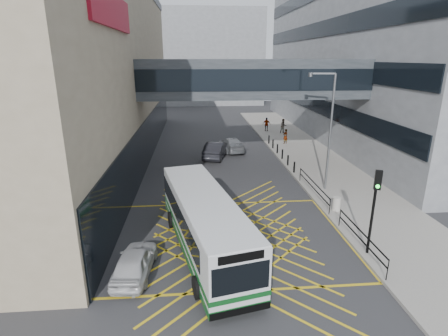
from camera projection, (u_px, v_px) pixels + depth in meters
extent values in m
plane|color=#333335|center=(230.00, 237.00, 18.56)|extent=(120.00, 120.00, 0.00)
cube|color=gray|center=(3.00, 71.00, 29.88)|extent=(24.00, 42.00, 16.00)
cube|color=black|center=(150.00, 137.00, 32.66)|extent=(0.10, 41.50, 4.00)
cube|color=maroon|center=(112.00, 10.00, 18.39)|extent=(0.18, 9.00, 1.80)
cube|color=gray|center=(416.00, 49.00, 40.24)|extent=(24.00, 44.00, 20.00)
cube|color=black|center=(311.00, 103.00, 41.09)|extent=(0.10, 43.50, 1.60)
cube|color=black|center=(313.00, 68.00, 39.88)|extent=(0.10, 43.50, 1.60)
cube|color=black|center=(316.00, 30.00, 38.67)|extent=(0.10, 43.50, 1.60)
cube|color=gray|center=(192.00, 58.00, 72.64)|extent=(28.00, 16.00, 18.00)
cube|color=#34393E|center=(253.00, 79.00, 27.92)|extent=(20.00, 4.00, 3.00)
cube|color=black|center=(257.00, 80.00, 26.00)|extent=(19.50, 0.06, 1.60)
cube|color=black|center=(249.00, 77.00, 29.84)|extent=(19.50, 0.06, 1.60)
cube|color=gray|center=(308.00, 156.00, 33.50)|extent=(6.00, 54.00, 0.16)
cube|color=gold|center=(230.00, 237.00, 18.56)|extent=(12.00, 9.00, 0.01)
cube|color=silver|center=(204.00, 222.00, 16.81)|extent=(4.50, 10.48, 2.51)
cube|color=#0D4318|center=(205.00, 242.00, 17.15)|extent=(4.54, 10.52, 0.32)
cube|color=#0D4318|center=(205.00, 233.00, 17.00)|extent=(4.56, 10.52, 0.20)
cube|color=black|center=(202.00, 211.00, 17.22)|extent=(4.27, 9.22, 0.98)
cube|color=black|center=(241.00, 278.00, 12.12)|extent=(2.10, 0.54, 1.11)
cube|color=black|center=(241.00, 258.00, 11.85)|extent=(1.64, 0.42, 0.33)
cube|color=silver|center=(204.00, 197.00, 16.43)|extent=(4.46, 10.38, 0.09)
cube|color=black|center=(240.00, 311.00, 12.51)|extent=(2.29, 0.60, 0.28)
cube|color=black|center=(184.00, 203.00, 21.80)|extent=(2.29, 0.60, 0.28)
cylinder|color=black|center=(197.00, 287.00, 13.78)|extent=(0.46, 0.96, 0.93)
cylinder|color=black|center=(252.00, 277.00, 14.45)|extent=(0.46, 0.96, 0.93)
cylinder|color=black|center=(171.00, 220.00, 19.52)|extent=(0.46, 0.96, 0.93)
cylinder|color=black|center=(212.00, 214.00, 20.19)|extent=(0.46, 0.96, 0.93)
imported|color=#BBBBBD|center=(135.00, 262.00, 15.21)|extent=(1.98, 4.13, 1.27)
imported|color=#222228|center=(216.00, 150.00, 33.10)|extent=(3.19, 5.29, 1.55)
imported|color=gray|center=(231.00, 144.00, 35.43)|extent=(2.73, 4.91, 1.44)
cylinder|color=black|center=(372.00, 219.00, 16.27)|extent=(0.16, 0.16, 3.57)
cube|color=black|center=(378.00, 180.00, 15.46)|extent=(0.34, 0.28, 0.89)
sphere|color=#19E533|center=(378.00, 186.00, 15.44)|extent=(0.22, 0.22, 0.17)
cylinder|color=slate|center=(330.00, 134.00, 23.75)|extent=(0.18, 0.18, 7.97)
cube|color=slate|center=(323.00, 73.00, 22.60)|extent=(1.59, 0.36, 0.10)
cylinder|color=slate|center=(311.00, 75.00, 22.69)|extent=(0.32, 0.32, 0.25)
cylinder|color=#ADA89E|center=(336.00, 204.00, 21.31)|extent=(0.49, 0.49, 0.85)
cube|color=black|center=(361.00, 232.00, 16.82)|extent=(0.05, 5.00, 0.05)
cube|color=black|center=(360.00, 239.00, 16.94)|extent=(0.05, 5.00, 0.05)
cube|color=black|center=(314.00, 182.00, 23.46)|extent=(0.05, 6.00, 0.05)
cube|color=black|center=(313.00, 188.00, 23.58)|extent=(0.05, 6.00, 0.05)
cylinder|color=black|center=(388.00, 270.00, 14.58)|extent=(0.04, 0.04, 1.00)
cylinder|color=black|center=(340.00, 218.00, 19.33)|extent=(0.04, 0.04, 1.00)
cylinder|color=black|center=(330.00, 207.00, 20.75)|extent=(0.04, 0.04, 1.00)
cylinder|color=black|center=(300.00, 174.00, 26.45)|extent=(0.04, 0.04, 1.00)
cylinder|color=black|center=(294.00, 167.00, 28.37)|extent=(0.14, 0.14, 0.90)
cylinder|color=black|center=(288.00, 160.00, 30.27)|extent=(0.14, 0.14, 0.90)
cylinder|color=black|center=(282.00, 154.00, 32.17)|extent=(0.14, 0.14, 0.90)
cylinder|color=black|center=(277.00, 149.00, 34.07)|extent=(0.14, 0.14, 0.90)
cylinder|color=black|center=(273.00, 144.00, 35.97)|extent=(0.14, 0.14, 0.90)
cylinder|color=black|center=(269.00, 139.00, 37.86)|extent=(0.14, 0.14, 0.90)
imported|color=gray|center=(285.00, 136.00, 37.76)|extent=(0.77, 0.70, 1.60)
imported|color=gray|center=(283.00, 126.00, 42.89)|extent=(0.92, 0.61, 1.77)
imported|color=gray|center=(267.00, 124.00, 44.21)|extent=(1.11, 0.79, 1.71)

